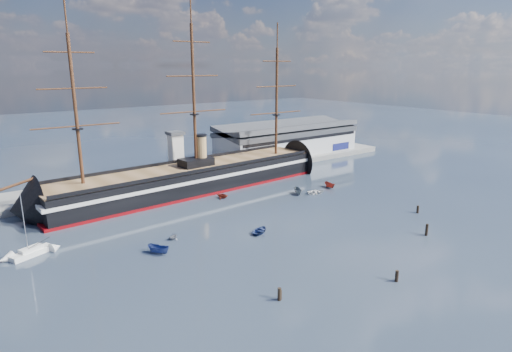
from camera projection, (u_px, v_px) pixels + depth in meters
ground at (222, 208)px, 117.42m from camera, size 600.00×600.00×0.00m
quay at (191, 176)px, 151.17m from camera, size 180.00×18.00×2.00m
warehouse at (287, 139)px, 179.99m from camera, size 63.00×21.00×11.60m
quay_tower at (176, 153)px, 142.36m from camera, size 5.00×5.00×15.00m
warship at (186, 179)px, 131.77m from camera, size 113.33×21.48×53.94m
sailboat at (31, 252)px, 88.05m from camera, size 8.65×5.37×13.34m
motorboat_a at (159, 254)px, 89.14m from camera, size 6.30×4.87×2.40m
motorboat_b at (260, 233)px, 100.43m from camera, size 2.81×3.62×1.58m
motorboat_c at (298, 194)px, 130.40m from camera, size 6.28×4.48×2.37m
motorboat_d at (223, 198)px, 126.52m from camera, size 6.70×5.03×2.26m
motorboat_e at (316, 193)px, 131.17m from camera, size 2.34×3.60×1.56m
motorboat_f at (330, 188)px, 137.16m from camera, size 5.76×2.89×2.20m
motorboat_g at (174, 239)px, 96.54m from camera, size 3.81×4.86×1.64m
piling_near_left at (279, 300)px, 71.47m from camera, size 0.64×0.64×2.95m
piling_near_mid at (396, 281)px, 77.69m from camera, size 0.64×0.64×2.85m
piling_near_right at (426, 235)px, 98.73m from camera, size 0.64×0.64×3.50m
piling_far_right at (417, 213)px, 113.75m from camera, size 0.64×0.64×2.76m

